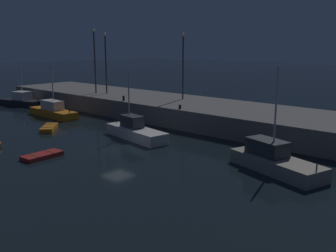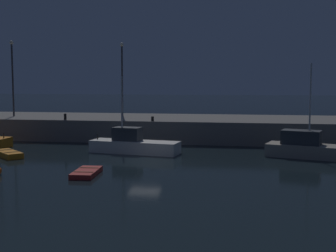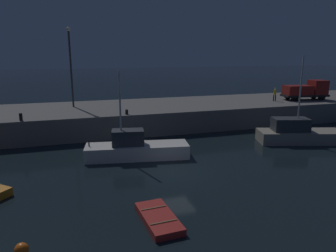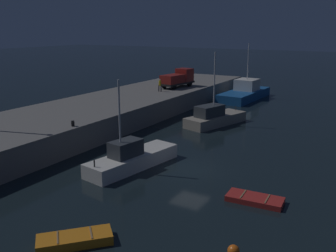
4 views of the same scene
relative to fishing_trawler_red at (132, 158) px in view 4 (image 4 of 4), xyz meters
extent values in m
plane|color=black|center=(1.88, -4.05, -0.76)|extent=(320.00, 320.00, 0.00)
cube|color=slate|center=(1.88, 11.19, 0.40)|extent=(75.52, 10.92, 2.31)
cube|color=silver|center=(0.13, -0.02, -0.22)|extent=(8.30, 3.53, 1.09)
cube|color=#33383D|center=(-0.57, 0.09, 0.93)|extent=(2.66, 1.81, 1.20)
cylinder|color=silver|center=(-1.08, 0.18, 3.81)|extent=(0.14, 0.14, 4.56)
cylinder|color=#262626|center=(-3.52, 0.58, 0.58)|extent=(0.10, 0.10, 0.50)
cube|color=#195193|center=(31.87, 2.32, -0.13)|extent=(11.70, 4.49, 1.26)
cube|color=silver|center=(32.74, 2.28, 1.32)|extent=(3.48, 3.12, 1.64)
cylinder|color=silver|center=(32.73, 2.28, 4.78)|extent=(0.14, 0.14, 5.29)
cylinder|color=#262626|center=(37.16, 2.05, 0.75)|extent=(0.10, 0.10, 0.50)
cube|color=gray|center=(15.58, -0.14, -0.22)|extent=(8.11, 4.69, 1.08)
cube|color=#33383D|center=(14.58, 0.16, 0.92)|extent=(3.56, 2.58, 1.19)
cylinder|color=silver|center=(15.20, -0.03, 4.34)|extent=(0.14, 0.14, 5.64)
cylinder|color=#262626|center=(18.96, -1.17, 0.57)|extent=(0.10, 0.10, 0.50)
cube|color=#B22823|center=(-0.96, -9.96, -0.59)|extent=(1.71, 3.48, 0.34)
cube|color=olive|center=(-0.91, -10.71, -0.40)|extent=(1.35, 0.17, 0.04)
cube|color=olive|center=(-1.01, -9.22, -0.40)|extent=(1.35, 0.17, 0.04)
cube|color=orange|center=(-10.03, -3.78, -0.52)|extent=(3.58, 3.46, 0.48)
cube|color=olive|center=(-9.44, -4.32, -0.26)|extent=(0.88, 0.94, 0.04)
cube|color=olive|center=(-10.62, -3.23, -0.26)|extent=(0.88, 0.94, 0.04)
sphere|color=orange|center=(-7.04, -10.90, -0.48)|extent=(0.57, 0.57, 0.57)
cylinder|color=black|center=(25.73, 9.89, 2.00)|extent=(0.93, 0.41, 0.90)
cylinder|color=black|center=(25.49, 8.23, 2.00)|extent=(0.93, 0.41, 0.90)
cylinder|color=black|center=(22.14, 10.41, 2.00)|extent=(0.93, 0.41, 0.90)
cylinder|color=black|center=(21.90, 8.75, 2.00)|extent=(0.93, 0.41, 0.90)
cube|color=black|center=(23.82, 9.32, 2.13)|extent=(5.90, 2.80, 0.25)
cube|color=maroon|center=(25.50, 9.08, 3.14)|extent=(2.09, 2.24, 1.77)
cube|color=maroon|center=(22.80, 9.47, 2.82)|extent=(3.55, 2.45, 1.13)
cylinder|color=black|center=(19.49, 9.31, 1.94)|extent=(0.13, 0.13, 0.78)
cylinder|color=black|center=(19.44, 9.61, 1.94)|extent=(0.13, 0.13, 0.78)
cylinder|color=yellow|center=(19.46, 9.46, 2.66)|extent=(0.34, 0.34, 0.65)
sphere|color=beige|center=(19.46, 9.46, 3.09)|extent=(0.19, 0.19, 0.19)
cylinder|color=black|center=(0.51, 6.39, 1.79)|extent=(0.28, 0.28, 0.47)
camera|label=1|loc=(28.21, -26.42, 8.73)|focal=41.58mm
camera|label=2|loc=(9.63, -40.23, 5.83)|focal=49.70mm
camera|label=3|loc=(-4.79, -23.63, 7.34)|focal=33.93mm
camera|label=4|loc=(-22.05, -16.19, 9.61)|focal=40.50mm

